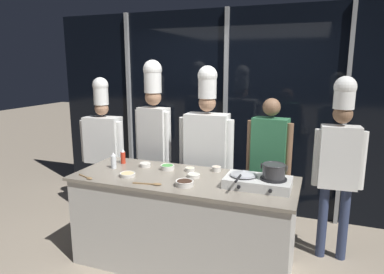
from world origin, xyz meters
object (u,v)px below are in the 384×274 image
(frying_pan, at_px, (243,173))
(squeeze_bottle_chili, at_px, (123,156))
(prep_bowl_scallions, at_px, (167,167))
(prep_bowl_noodles, at_px, (190,169))
(chef_line, at_px, (207,143))
(stock_pot, at_px, (274,171))
(serving_spoon_slotted, at_px, (88,178))
(chef_pastry, at_px, (339,153))
(prep_bowl_onion, at_px, (145,164))
(prep_bowl_bean_sprouts, at_px, (194,175))
(serving_spoon_solid, at_px, (153,184))
(chef_sous, at_px, (154,128))
(chef_head, at_px, (103,141))
(prep_bowl_chicken, at_px, (216,168))
(portable_stove, at_px, (258,182))
(squeeze_bottle_clear, at_px, (114,161))
(person_guest, at_px, (269,157))
(prep_bowl_soy_glaze, at_px, (185,183))
(prep_bowl_ginger, at_px, (128,174))

(frying_pan, xyz_separation_m, squeeze_bottle_chili, (-1.39, 0.23, -0.04))
(prep_bowl_scallions, bearing_deg, prep_bowl_noodles, 9.03)
(chef_line, bearing_deg, stock_pot, 139.37)
(frying_pan, xyz_separation_m, stock_pot, (0.27, 0.00, 0.05))
(prep_bowl_scallions, distance_m, serving_spoon_slotted, 0.80)
(prep_bowl_noodles, bearing_deg, chef_pastry, 17.05)
(squeeze_bottle_chili, xyz_separation_m, prep_bowl_onion, (0.29, -0.03, -0.05))
(prep_bowl_onion, bearing_deg, prep_bowl_bean_sprouts, -14.04)
(serving_spoon_solid, relative_size, chef_sous, 0.14)
(chef_head, bearing_deg, squeeze_bottle_chili, 134.97)
(serving_spoon_slotted, bearing_deg, prep_bowl_noodles, 33.96)
(serving_spoon_solid, bearing_deg, prep_bowl_chicken, 54.33)
(prep_bowl_scallions, xyz_separation_m, serving_spoon_slotted, (-0.60, -0.52, -0.02))
(squeeze_bottle_chili, relative_size, prep_bowl_noodles, 1.69)
(portable_stove, relative_size, frying_pan, 1.39)
(prep_bowl_noodles, bearing_deg, portable_stove, -16.97)
(prep_bowl_onion, bearing_deg, squeeze_bottle_chili, 174.93)
(serving_spoon_slotted, height_order, chef_head, chef_head)
(squeeze_bottle_clear, xyz_separation_m, prep_bowl_noodles, (0.78, 0.20, -0.06))
(stock_pot, height_order, prep_bowl_chicken, stock_pot)
(serving_spoon_solid, distance_m, chef_pastry, 1.84)
(chef_line, distance_m, person_guest, 0.70)
(prep_bowl_bean_sprouts, height_order, serving_spoon_solid, prep_bowl_bean_sprouts)
(squeeze_bottle_clear, bearing_deg, prep_bowl_onion, 31.65)
(chef_line, relative_size, person_guest, 1.21)
(prep_bowl_chicken, relative_size, prep_bowl_soy_glaze, 0.57)
(prep_bowl_soy_glaze, distance_m, chef_pastry, 1.57)
(chef_sous, bearing_deg, squeeze_bottle_clear, 87.55)
(squeeze_bottle_chili, distance_m, prep_bowl_soy_glaze, 1.00)
(stock_pot, distance_m, squeeze_bottle_chili, 1.67)
(portable_stove, xyz_separation_m, chef_sous, (-1.40, 0.74, 0.27))
(prep_bowl_ginger, bearing_deg, chef_line, 56.89)
(stock_pot, relative_size, serving_spoon_solid, 0.82)
(stock_pot, distance_m, prep_bowl_onion, 1.39)
(frying_pan, xyz_separation_m, serving_spoon_solid, (-0.76, -0.27, -0.11))
(prep_bowl_noodles, bearing_deg, squeeze_bottle_chili, 179.99)
(stock_pot, distance_m, person_guest, 0.76)
(prep_bowl_chicken, xyz_separation_m, serving_spoon_solid, (-0.42, -0.59, -0.02))
(squeeze_bottle_chili, xyz_separation_m, chef_pastry, (2.20, 0.43, 0.13))
(chef_sous, bearing_deg, stock_pot, 160.92)
(frying_pan, height_order, chef_head, chef_head)
(prep_bowl_noodles, distance_m, serving_spoon_solid, 0.53)
(serving_spoon_slotted, bearing_deg, prep_bowl_bean_sprouts, 22.19)
(prep_bowl_noodles, distance_m, prep_bowl_chicken, 0.27)
(squeeze_bottle_chili, xyz_separation_m, serving_spoon_slotted, (-0.05, -0.56, -0.07))
(frying_pan, xyz_separation_m, chef_pastry, (0.81, 0.66, 0.09))
(prep_bowl_noodles, relative_size, prep_bowl_ginger, 0.64)
(squeeze_bottle_clear, distance_m, person_guest, 1.67)
(chef_head, height_order, chef_sous, chef_sous)
(portable_stove, relative_size, stock_pot, 2.56)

